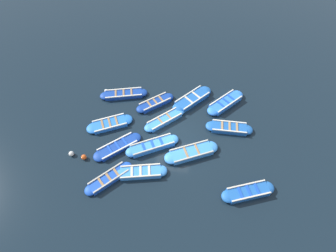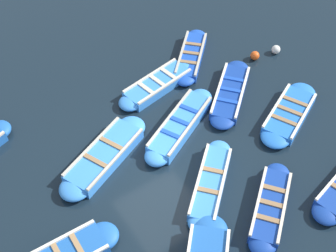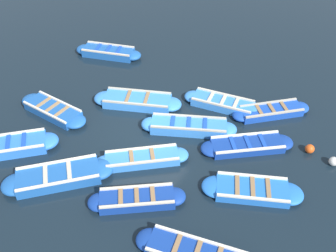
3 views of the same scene
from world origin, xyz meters
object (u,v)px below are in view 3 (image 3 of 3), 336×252
boat_outer_right (142,159)px  boat_tucked (223,104)px  boat_stern_in (53,110)px  buoy_orange_near (310,149)px  boat_far_corner (247,145)px  boat_near_quay (137,101)px  boat_alongside (252,190)px  boat_drifting (137,199)px  boat_outer_left (108,52)px  boat_centre (58,177)px  boat_end_of_row (189,127)px  boat_mid_row (271,111)px  buoy_yellow_far (334,161)px  boat_broadside (9,147)px

boat_outer_right → boat_tucked: size_ratio=0.87×
boat_stern_in → buoy_orange_near: size_ratio=9.82×
boat_far_corner → boat_near_quay: bearing=-89.4°
boat_far_corner → boat_alongside: (1.82, 0.98, 0.00)m
boat_drifting → boat_near_quay: size_ratio=0.78×
boat_outer_left → boat_centre: size_ratio=1.00×
boat_end_of_row → boat_near_quay: boat_end_of_row is taller
boat_mid_row → boat_drifting: bearing=-16.8°
boat_far_corner → boat_mid_row: boat_mid_row is taller
boat_outer_left → boat_mid_row: size_ratio=1.20×
boat_tucked → boat_near_quay: size_ratio=0.91×
buoy_orange_near → boat_drifting: bearing=-37.1°
boat_drifting → boat_stern_in: size_ratio=0.88×
boat_stern_in → boat_end_of_row: bearing=111.9°
boat_end_of_row → boat_tucked: 2.04m
boat_end_of_row → boat_alongside: boat_end_of_row is taller
boat_mid_row → buoy_yellow_far: size_ratio=8.50×
boat_broadside → boat_centre: bearing=87.8°
boat_end_of_row → boat_mid_row: (-2.59, 2.29, -0.04)m
boat_near_quay → buoy_orange_near: size_ratio=11.13×
boat_near_quay → boat_centre: bearing=2.2°
boat_tucked → boat_near_quay: bearing=-60.0°
buoy_orange_near → boat_near_quay: bearing=-81.1°
boat_far_corner → boat_centre: boat_centre is taller
boat_far_corner → buoy_yellow_far: bearing=106.7°
boat_near_quay → boat_broadside: bearing=-26.5°
buoy_orange_near → buoy_yellow_far: size_ratio=1.01×
boat_end_of_row → boat_outer_right: 2.36m
boat_tucked → boat_mid_row: (-0.60, 1.84, -0.01)m
boat_outer_left → boat_centre: boat_centre is taller
boat_tucked → buoy_orange_near: 3.86m
boat_mid_row → buoy_orange_near: boat_mid_row is taller
boat_alongside → boat_tucked: bearing=-141.4°
boat_outer_left → boat_near_quay: bearing=55.4°
boat_mid_row → boat_stern_in: boat_stern_in is taller
boat_outer_left → boat_stern_in: boat_outer_left is taller
boat_near_quay → boat_tucked: bearing=120.0°
boat_outer_right → buoy_yellow_far: 6.64m
boat_centre → buoy_orange_near: boat_centre is taller
boat_outer_right → boat_broadside: (2.09, -4.35, 0.04)m
boat_far_corner → boat_tucked: (-1.70, -1.83, 0.02)m
buoy_orange_near → boat_outer_right: bearing=-52.9°
boat_end_of_row → boat_broadside: boat_broadside is taller
boat_broadside → boat_near_quay: boat_broadside is taller
boat_far_corner → boat_broadside: 8.57m
boat_broadside → buoy_yellow_far: (-5.55, 10.02, -0.03)m
boat_tucked → boat_outer_left: bearing=-95.4°
boat_far_corner → buoy_yellow_far: boat_far_corner is taller
boat_far_corner → boat_centre: size_ratio=0.94×
boat_near_quay → boat_outer_left: bearing=-124.6°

